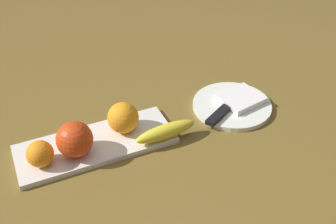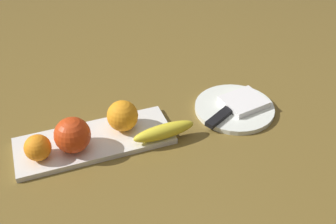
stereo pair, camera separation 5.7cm
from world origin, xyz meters
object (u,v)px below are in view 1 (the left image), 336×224
object	(u,v)px
banana	(166,131)
folded_napkin	(241,99)
dinner_plate	(232,105)
fruit_tray	(96,144)
orange_near_apple	(40,154)
knife	(221,113)
orange_near_banana	(123,118)
apple	(75,139)

from	to	relation	value
banana	folded_napkin	distance (m)	0.25
banana	dinner_plate	bearing A→B (deg)	-169.64
fruit_tray	banana	xyz separation A→B (m)	(0.16, -0.05, 0.02)
orange_near_apple	knife	xyz separation A→B (m)	(0.46, -0.01, -0.03)
dinner_plate	fruit_tray	bearing A→B (deg)	180.00
banana	orange_near_apple	xyz separation A→B (m)	(-0.29, 0.03, 0.01)
fruit_tray	banana	bearing A→B (deg)	-18.41
fruit_tray	orange_near_banana	xyz separation A→B (m)	(0.08, 0.01, 0.04)
dinner_plate	knife	bearing A→B (deg)	-150.52
apple	banana	bearing A→B (deg)	-9.12
fruit_tray	orange_near_apple	size ratio (longest dim) A/B	6.18
dinner_plate	folded_napkin	size ratio (longest dim) A/B	2.00
orange_near_banana	fruit_tray	bearing A→B (deg)	-169.28
banana	orange_near_banana	xyz separation A→B (m)	(-0.08, 0.07, 0.02)
orange_near_apple	orange_near_banana	size ratio (longest dim) A/B	0.79
apple	banana	xyz separation A→B (m)	(0.21, -0.03, -0.02)
orange_near_apple	fruit_tray	bearing A→B (deg)	9.46
folded_napkin	banana	bearing A→B (deg)	-167.79
fruit_tray	orange_near_apple	xyz separation A→B (m)	(-0.13, -0.02, 0.04)
fruit_tray	folded_napkin	bearing A→B (deg)	-0.00
apple	orange_near_apple	size ratio (longest dim) A/B	1.38
orange_near_banana	folded_napkin	bearing A→B (deg)	-2.54
apple	dinner_plate	bearing A→B (deg)	2.59
orange_near_apple	folded_napkin	world-z (taller)	orange_near_apple
fruit_tray	dinner_plate	size ratio (longest dim) A/B	1.78
apple	orange_near_banana	world-z (taller)	apple
apple	banana	distance (m)	0.21
apple	fruit_tray	bearing A→B (deg)	21.17
dinner_plate	orange_near_apple	bearing A→B (deg)	-177.56
banana	folded_napkin	world-z (taller)	banana
apple	folded_napkin	size ratio (longest dim) A/B	0.79
folded_napkin	apple	bearing A→B (deg)	-177.56
dinner_plate	folded_napkin	distance (m)	0.03
knife	fruit_tray	bearing A→B (deg)	146.32
fruit_tray	orange_near_banana	world-z (taller)	orange_near_banana
fruit_tray	dinner_plate	distance (m)	0.38
folded_napkin	orange_near_banana	bearing A→B (deg)	177.46
dinner_plate	folded_napkin	bearing A→B (deg)	0.00
orange_near_banana	knife	bearing A→B (deg)	-9.62
orange_near_apple	folded_napkin	bearing A→B (deg)	2.32
banana	dinner_plate	distance (m)	0.23
dinner_plate	banana	bearing A→B (deg)	-166.37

